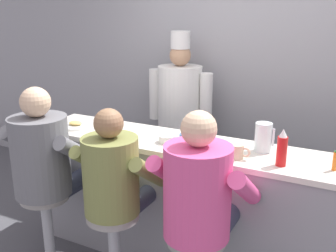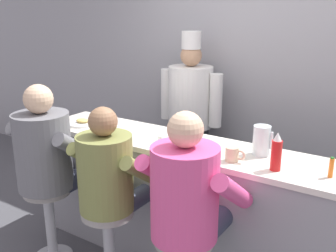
{
  "view_description": "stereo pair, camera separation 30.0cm",
  "coord_description": "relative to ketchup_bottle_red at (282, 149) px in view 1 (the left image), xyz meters",
  "views": [
    {
      "loc": [
        1.11,
        -2.31,
        2.0
      ],
      "look_at": [
        -0.21,
        0.25,
        1.13
      ],
      "focal_mm": 42.0,
      "sensor_mm": 36.0,
      "label": 1
    },
    {
      "loc": [
        1.37,
        -2.15,
        2.0
      ],
      "look_at": [
        -0.21,
        0.25,
        1.13
      ],
      "focal_mm": 42.0,
      "sensor_mm": 36.0,
      "label": 2
    }
  ],
  "objects": [
    {
      "name": "diner_seated_olive",
      "position": [
        -1.02,
        -0.43,
        -0.27
      ],
      "size": [
        0.58,
        0.57,
        1.38
      ],
      "color": "#B2B5BA",
      "rests_on": "ground_plane"
    },
    {
      "name": "cook_in_whites_near",
      "position": [
        -1.25,
        1.08,
        -0.15
      ],
      "size": [
        0.7,
        0.45,
        1.78
      ],
      "color": "#232328",
      "rests_on": "ground_plane"
    },
    {
      "name": "cereal_bowl",
      "position": [
        -0.87,
        0.07,
        -0.09
      ],
      "size": [
        0.14,
        0.14,
        0.06
      ],
      "color": "white",
      "rests_on": "diner_counter"
    },
    {
      "name": "diner_seated_pink",
      "position": [
        -0.39,
        -0.43,
        -0.24
      ],
      "size": [
        0.63,
        0.62,
        1.44
      ],
      "color": "#B2B5BA",
      "rests_on": "ground_plane"
    },
    {
      "name": "water_pitcher_clear",
      "position": [
        -0.17,
        0.21,
        -0.01
      ],
      "size": [
        0.14,
        0.12,
        0.21
      ],
      "color": "silver",
      "rests_on": "diner_counter"
    },
    {
      "name": "coffee_mug_blue",
      "position": [
        -0.71,
        0.06,
        -0.07
      ],
      "size": [
        0.13,
        0.08,
        0.09
      ],
      "color": "#4C7AB2",
      "rests_on": "diner_counter"
    },
    {
      "name": "diner_counter",
      "position": [
        -0.67,
        0.13,
        -0.62
      ],
      "size": [
        2.79,
        0.56,
        1.01
      ],
      "color": "gray",
      "rests_on": "ground_plane"
    },
    {
      "name": "ketchup_bottle_red",
      "position": [
        0.0,
        0.0,
        0.0
      ],
      "size": [
        0.07,
        0.07,
        0.25
      ],
      "color": "red",
      "rests_on": "diner_counter"
    },
    {
      "name": "coffee_mug_tan",
      "position": [
        -0.29,
        -0.01,
        -0.07
      ],
      "size": [
        0.14,
        0.09,
        0.1
      ],
      "color": "beige",
      "rests_on": "diner_counter"
    },
    {
      "name": "breakfast_plate",
      "position": [
        -1.76,
        0.07,
        -0.1
      ],
      "size": [
        0.27,
        0.27,
        0.05
      ],
      "color": "white",
      "rests_on": "diner_counter"
    },
    {
      "name": "wall_back",
      "position": [
        -0.67,
        1.39,
        0.22
      ],
      "size": [
        10.0,
        0.06,
        2.7
      ],
      "color": "#99999E",
      "rests_on": "ground_plane"
    },
    {
      "name": "diner_seated_grey",
      "position": [
        -1.65,
        -0.43,
        -0.23
      ],
      "size": [
        0.65,
        0.64,
        1.46
      ],
      "color": "#B2B5BA",
      "rests_on": "ground_plane"
    },
    {
      "name": "hot_sauce_bottle_orange",
      "position": [
        0.32,
        0.07,
        -0.05
      ],
      "size": [
        0.03,
        0.03,
        0.13
      ],
      "color": "orange",
      "rests_on": "diner_counter"
    }
  ]
}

